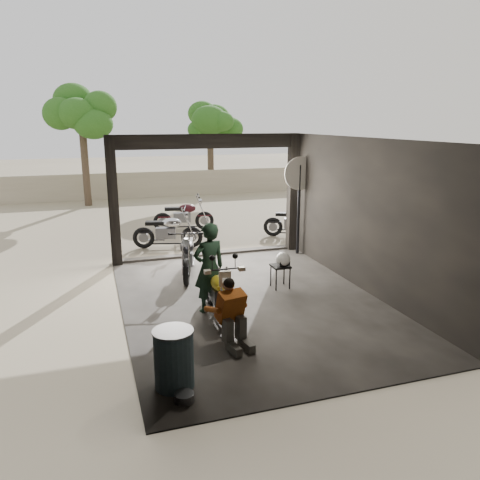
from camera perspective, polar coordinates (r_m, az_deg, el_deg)
ground at (r=9.45m, az=1.31°, el=-7.55°), size 80.00×80.00×0.00m
garage at (r=9.56m, az=0.28°, el=0.75°), size 7.00×7.13×3.20m
boundary_wall at (r=22.65m, az=-10.48°, el=6.71°), size 18.00×0.30×1.20m
tree_left at (r=20.78m, az=-18.84°, el=14.90°), size 2.20×2.20×5.60m
tree_right at (r=22.99m, az=-3.68°, el=14.42°), size 2.20×2.20×5.00m
main_bike at (r=8.59m, az=-2.72°, el=-5.93°), size 0.72×1.67×1.10m
left_bike at (r=10.88m, az=-6.42°, el=-1.46°), size 1.11×1.83×1.15m
outside_bike_a at (r=13.35m, az=-8.84°, el=1.43°), size 1.83×1.11×1.16m
outside_bike_b at (r=15.44m, az=-6.90°, el=3.27°), size 1.81×0.98×1.16m
outside_bike_c at (r=14.56m, az=6.69°, el=2.54°), size 1.81×1.34×1.13m
rider at (r=8.73m, az=-3.79°, el=-3.43°), size 0.71×0.54×1.73m
mechanic at (r=7.46m, az=-0.70°, el=-9.26°), size 0.69×0.85×1.08m
stool at (r=10.08m, az=4.94°, el=-3.49°), size 0.38×0.38×0.52m
helmet at (r=9.98m, az=5.26°, el=-2.33°), size 0.36×0.37×0.30m
oil_drum at (r=6.54m, az=-8.06°, el=-14.23°), size 0.67×0.67×0.83m
sign_post at (r=12.44m, az=7.26°, el=6.24°), size 0.88×0.08×2.63m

